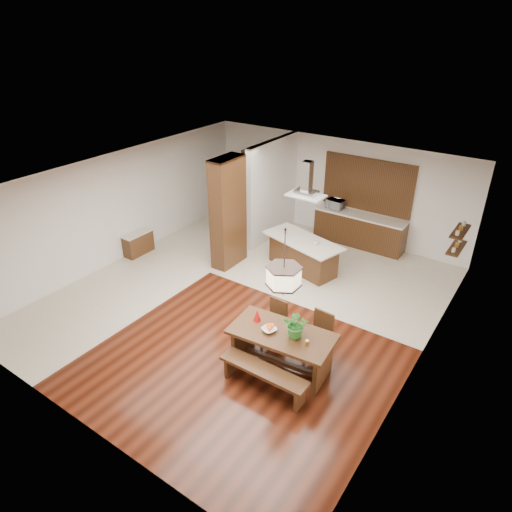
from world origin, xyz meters
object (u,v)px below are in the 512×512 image
Objects in this scene: range_hood at (307,179)px; island_cup at (316,243)px; pendant_lantern at (284,264)px; foliage_plant at (297,325)px; hallway_console at (138,243)px; fruit_bowl at (269,330)px; dining_table at (282,342)px; kitchen_island at (303,254)px; dining_chair_right at (318,337)px; dining_chair_left at (273,323)px; dining_bench at (263,379)px; microwave at (335,204)px.

range_hood reaches higher than island_cup.
pendant_lantern is 2.48× the size of foliage_plant.
hallway_console is 1.66× the size of foliage_plant.
island_cup is (-0.90, 3.51, 0.09)m from fruit_bowl.
range_hood is (-1.53, 3.52, 1.88)m from dining_table.
foliage_plant is 4.15m from range_hood.
fruit_bowl is at bearing -55.02° from kitchen_island.
dining_table is at bearing 22.86° from fruit_bowl.
dining_chair_right is 0.83m from foliage_plant.
kitchen_island is at bearing 167.08° from island_cup.
kitchen_island is at bearing 109.94° from fruit_bowl.
dining_chair_left reaches higher than hallway_console.
dining_chair_left reaches higher than dining_table.
pendant_lantern is at bearing -120.24° from dining_chair_right.
dining_bench is 4.50m from kitchen_island.
dining_bench is 6.66m from microwave.
foliage_plant is 4.43× the size of island_cup.
island_cup is (0.40, -0.10, -1.55)m from range_hood.
dining_chair_left is 3.72m from range_hood.
microwave is at bearing 106.75° from pendant_lantern.
kitchen_island is at bearing 23.58° from hallway_console.
range_hood reaches higher than hallway_console.
island_cup reaches higher than dining_chair_left.
kitchen_island is at bearing 113.52° from dining_table.
dining_chair_right is 1.08× the size of range_hood.
pendant_lantern is at bearing -16.45° from hallway_console.
dining_bench is at bearing -101.51° from dining_chair_right.
dining_table is 2.14× the size of dining_chair_left.
kitchen_island reaches higher than fruit_bowl.
pendant_lantern reaches higher than kitchen_island.
dining_bench is at bearing -54.23° from kitchen_island.
fruit_bowl is at bearing -61.69° from dining_chair_left.
kitchen_island is 19.05× the size of island_cup.
pendant_lantern is (0.00, 0.00, 1.66)m from dining_table.
microwave is (4.01, 3.99, 0.77)m from hallway_console.
microwave reaches higher than fruit_bowl.
dining_table is 4.11× the size of microwave.
range_hood is 1.60m from island_cup.
dining_table is 1.66m from pendant_lantern.
microwave is (-0.18, 2.16, 0.64)m from kitchen_island.
dining_bench is (0.06, -0.69, -0.35)m from dining_table.
dining_chair_left is (-0.59, 1.23, 0.23)m from dining_bench.
pendant_lantern reaches higher than hallway_console.
kitchen_island reaches higher than dining_bench.
dining_bench is 4.33m from island_cup.
fruit_bowl is at bearing -17.95° from hallway_console.
dining_table is 0.55m from foliage_plant.
microwave reaches higher than hallway_console.
dining_chair_right is 0.74× the size of pendant_lantern.
hallway_console is at bearing 162.05° from fruit_bowl.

